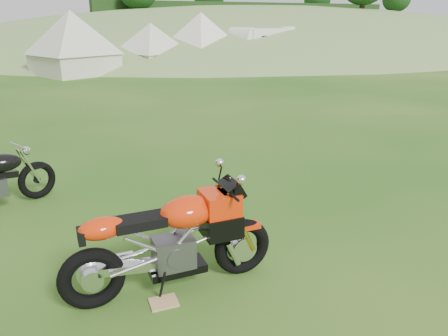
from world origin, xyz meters
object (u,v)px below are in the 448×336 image
sport_motorcycle (171,234)px  tent_right (201,41)px  plywood_board (164,302)px  tent_mid (151,45)px  tent_left (73,45)px  caravan (263,46)px

sport_motorcycle → tent_right: (9.69, 20.59, 0.78)m
plywood_board → tent_mid: size_ratio=0.10×
plywood_board → tent_mid: (6.76, 20.69, 1.25)m
sport_motorcycle → plywood_board: (-0.18, -0.20, -0.64)m
sport_motorcycle → tent_mid: 21.52m
plywood_board → tent_mid: tent_mid is taller
tent_left → tent_right: (7.44, 1.00, -0.02)m
plywood_board → tent_right: 23.06m
plywood_board → tent_left: 19.99m
plywood_board → tent_left: (2.43, 19.79, 1.44)m
tent_mid → caravan: (7.15, -0.27, -0.19)m
tent_mid → plywood_board: bearing=-131.0°
tent_mid → tent_right: size_ratio=0.88×
plywood_board → tent_right: bearing=64.6°
tent_left → caravan: tent_left is taller
sport_motorcycle → tent_mid: bearing=76.6°
tent_left → tent_mid: bearing=-9.1°
sport_motorcycle → tent_right: size_ratio=0.66×
sport_motorcycle → tent_right: 22.76m
sport_motorcycle → caravan: bearing=60.2°
tent_left → tent_mid: tent_left is taller
plywood_board → caravan: caravan is taller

